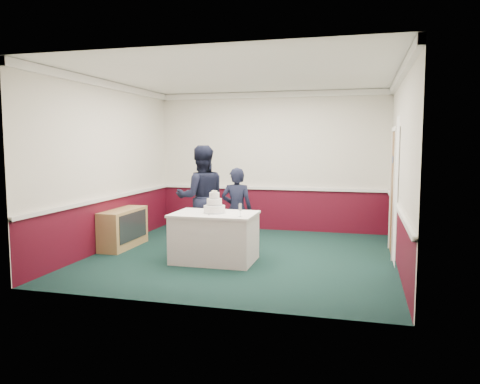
% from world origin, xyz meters
% --- Properties ---
extents(ground, '(5.00, 5.00, 0.00)m').
position_xyz_m(ground, '(0.00, 0.00, 0.00)').
color(ground, '#14312B').
rests_on(ground, ground).
extents(room_shell, '(5.00, 5.00, 3.00)m').
position_xyz_m(room_shell, '(0.08, 0.61, 1.97)').
color(room_shell, silver).
rests_on(room_shell, ground).
extents(sideboard, '(0.41, 1.20, 0.70)m').
position_xyz_m(sideboard, '(-2.28, 0.10, 0.35)').
color(sideboard, '#99794A').
rests_on(sideboard, ground).
extents(cake_table, '(1.32, 0.92, 0.79)m').
position_xyz_m(cake_table, '(-0.35, -0.46, 0.40)').
color(cake_table, white).
rests_on(cake_table, ground).
extents(wedding_cake, '(0.35, 0.35, 0.36)m').
position_xyz_m(wedding_cake, '(-0.35, -0.46, 0.90)').
color(wedding_cake, white).
rests_on(wedding_cake, cake_table).
extents(cake_knife, '(0.09, 0.21, 0.00)m').
position_xyz_m(cake_knife, '(-0.38, -0.66, 0.79)').
color(cake_knife, silver).
rests_on(cake_knife, cake_table).
extents(champagne_flute, '(0.05, 0.05, 0.21)m').
position_xyz_m(champagne_flute, '(0.15, -0.74, 0.93)').
color(champagne_flute, silver).
rests_on(champagne_flute, cake_table).
extents(person_man, '(1.12, 1.03, 1.86)m').
position_xyz_m(person_man, '(-0.86, 0.36, 0.93)').
color(person_man, black).
rests_on(person_man, ground).
extents(person_woman, '(0.58, 0.42, 1.49)m').
position_xyz_m(person_woman, '(-0.18, 0.28, 0.74)').
color(person_woman, black).
rests_on(person_woman, ground).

